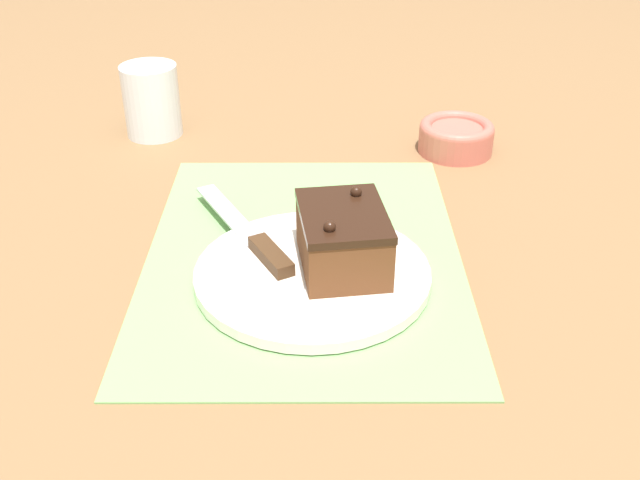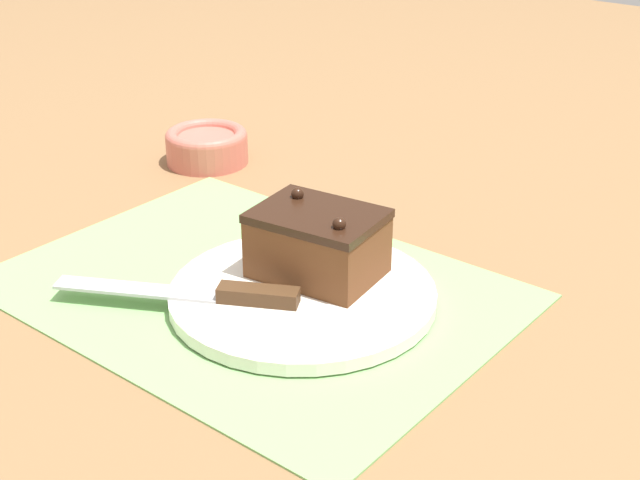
# 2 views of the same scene
# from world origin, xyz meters

# --- Properties ---
(ground_plane) EXTENTS (3.00, 3.00, 0.00)m
(ground_plane) POSITION_xyz_m (0.00, 0.00, 0.00)
(ground_plane) COLOR olive
(placemat_woven) EXTENTS (0.46, 0.34, 0.00)m
(placemat_woven) POSITION_xyz_m (0.00, 0.00, 0.00)
(placemat_woven) COLOR #7AB266
(placemat_woven) RESTS_ON ground_plane
(cake_plate) EXTENTS (0.24, 0.24, 0.01)m
(cake_plate) POSITION_xyz_m (-0.05, -0.01, 0.01)
(cake_plate) COLOR white
(cake_plate) RESTS_ON placemat_woven
(chocolate_cake) EXTENTS (0.12, 0.10, 0.07)m
(chocolate_cake) POSITION_xyz_m (-0.04, -0.04, 0.05)
(chocolate_cake) COLOR brown
(chocolate_cake) RESTS_ON cake_plate
(serving_knife) EXTENTS (0.21, 0.13, 0.01)m
(serving_knife) POSITION_xyz_m (-0.00, 0.05, 0.02)
(serving_knife) COLOR #472D19
(serving_knife) RESTS_ON cake_plate
(drinking_glass) EXTENTS (0.08, 0.08, 0.10)m
(drinking_glass) POSITION_xyz_m (0.33, 0.22, 0.05)
(drinking_glass) COLOR white
(drinking_glass) RESTS_ON ground_plane
(small_bowl) EXTENTS (0.10, 0.10, 0.04)m
(small_bowl) POSITION_xyz_m (0.27, -0.21, 0.02)
(small_bowl) COLOR #C66656
(small_bowl) RESTS_ON ground_plane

